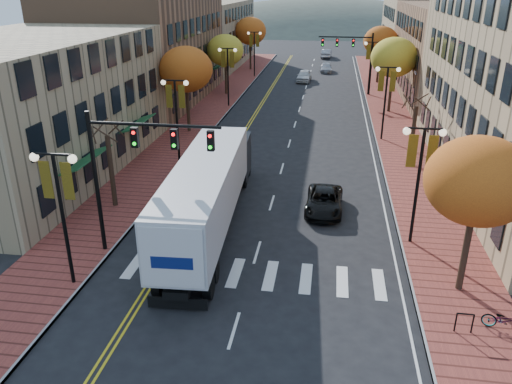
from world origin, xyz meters
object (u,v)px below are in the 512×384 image
at_px(semi_truck, 210,185).
at_px(black_suv, 324,201).
at_px(bicycle, 505,320).
at_px(navy_sedan, 190,241).

distance_m(semi_truck, black_suv, 6.83).
bearing_deg(bicycle, black_suv, 51.03).
relative_size(semi_truck, bicycle, 10.17).
xyz_separation_m(semi_truck, black_suv, (5.96, 2.83, -1.76)).
bearing_deg(navy_sedan, bicycle, -16.69).
xyz_separation_m(semi_truck, navy_sedan, (-0.23, -3.39, -1.50)).
height_order(semi_truck, black_suv, semi_truck).
height_order(semi_truck, navy_sedan, semi_truck).
bearing_deg(bicycle, semi_truck, 77.26).
relative_size(navy_sedan, bicycle, 3.30).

